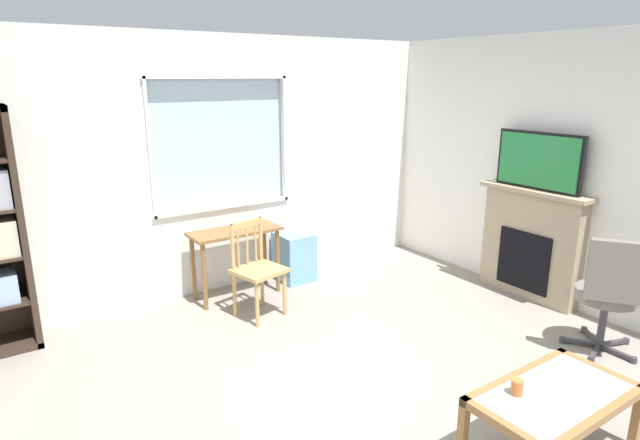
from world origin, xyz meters
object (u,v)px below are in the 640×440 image
fireplace (531,243)px  tv (539,161)px  desk_under_window (235,242)px  office_chair (610,290)px  plastic_drawer_unit (294,256)px  wooden_chair (256,268)px  coffee_table (555,401)px  sippy_cup (517,387)px

fireplace → tv: 0.83m
desk_under_window → office_chair: 3.35m
plastic_drawer_unit → fireplace: (1.73, -1.73, 0.30)m
wooden_chair → coffee_table: size_ratio=0.89×
plastic_drawer_unit → office_chair: bearing=-66.7°
desk_under_window → tv: tv is taller
sippy_cup → fireplace: bearing=33.0°
fireplace → tv: bearing=-180.0°
wooden_chair → plastic_drawer_unit: bearing=36.7°
tv → office_chair: size_ratio=0.89×
plastic_drawer_unit → tv: bearing=-45.3°
fireplace → coffee_table: fireplace is taller
office_chair → coffee_table: bearing=-162.5°
office_chair → wooden_chair: bearing=131.3°
tv → fireplace: bearing=0.0°
plastic_drawer_unit → fireplace: bearing=-45.0°
wooden_chair → tv: 2.89m
wooden_chair → fireplace: fireplace is taller
tv → office_chair: bearing=-115.4°
wooden_chair → plastic_drawer_unit: size_ratio=1.70×
coffee_table → sippy_cup: sippy_cup is taller
tv → sippy_cup: (-2.13, -1.40, -0.94)m
desk_under_window → plastic_drawer_unit: size_ratio=1.71×
tv → sippy_cup: bearing=-146.8°
wooden_chair → plastic_drawer_unit: 0.97m
wooden_chair → coffee_table: (0.54, -2.68, -0.11)m
wooden_chair → sippy_cup: wooden_chair is taller
coffee_table → wooden_chair: bearing=101.4°
coffee_table → sippy_cup: bearing=149.4°
fireplace → sippy_cup: size_ratio=12.62×
sippy_cup → tv: bearing=33.2°
desk_under_window → plastic_drawer_unit: bearing=4.0°
office_chair → coffee_table: (-1.42, -0.45, -0.20)m
desk_under_window → coffee_table: size_ratio=0.90×
desk_under_window → fireplace: bearing=-34.4°
coffee_table → sippy_cup: (-0.20, 0.12, 0.11)m
tv → coffee_table: tv is taller
wooden_chair → office_chair: 2.97m
desk_under_window → office_chair: size_ratio=0.91×
coffee_table → tv: bearing=38.2°
coffee_table → sippy_cup: 0.26m
fireplace → plastic_drawer_unit: bearing=135.0°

